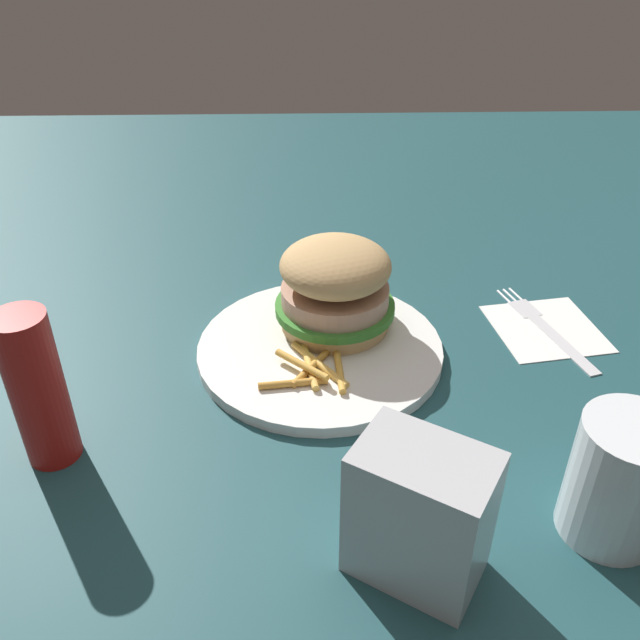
# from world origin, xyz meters

# --- Properties ---
(ground_plane) EXTENTS (1.60, 1.60, 0.00)m
(ground_plane) POSITION_xyz_m (0.00, 0.00, 0.00)
(ground_plane) COLOR #1E474C
(plate) EXTENTS (0.25, 0.25, 0.01)m
(plate) POSITION_xyz_m (-0.03, 0.03, 0.01)
(plate) COLOR white
(plate) RESTS_ON ground_plane
(sandwich) EXTENTS (0.13, 0.13, 0.10)m
(sandwich) POSITION_xyz_m (-0.04, -0.01, 0.06)
(sandwich) COLOR tan
(sandwich) RESTS_ON plate
(fries_pile) EXTENTS (0.08, 0.09, 0.01)m
(fries_pile) POSITION_xyz_m (-0.02, 0.07, 0.02)
(fries_pile) COLOR gold
(fries_pile) RESTS_ON plate
(napkin) EXTENTS (0.13, 0.13, 0.00)m
(napkin) POSITION_xyz_m (-0.27, -0.01, 0.00)
(napkin) COLOR white
(napkin) RESTS_ON ground_plane
(fork) EXTENTS (0.07, 0.17, 0.00)m
(fork) POSITION_xyz_m (-0.27, -0.01, 0.00)
(fork) COLOR silver
(fork) RESTS_ON napkin
(drink_glass) EXTENTS (0.07, 0.07, 0.10)m
(drink_glass) POSITION_xyz_m (-0.24, 0.25, 0.05)
(drink_glass) COLOR silver
(drink_glass) RESTS_ON ground_plane
(napkin_dispenser) EXTENTS (0.11, 0.10, 0.11)m
(napkin_dispenser) POSITION_xyz_m (-0.09, 0.28, 0.05)
(napkin_dispenser) COLOR #B7BABF
(napkin_dispenser) RESTS_ON ground_plane
(ketchup_bottle) EXTENTS (0.04, 0.04, 0.14)m
(ketchup_bottle) POSITION_xyz_m (0.20, 0.16, 0.07)
(ketchup_bottle) COLOR #B21914
(ketchup_bottle) RESTS_ON ground_plane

